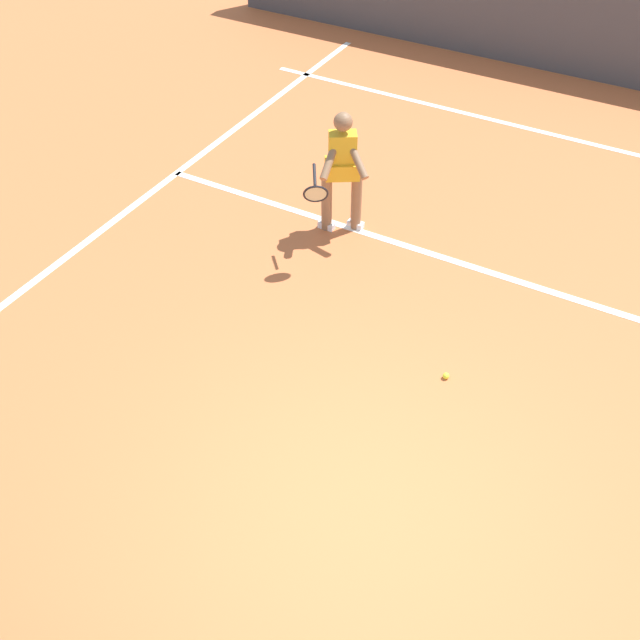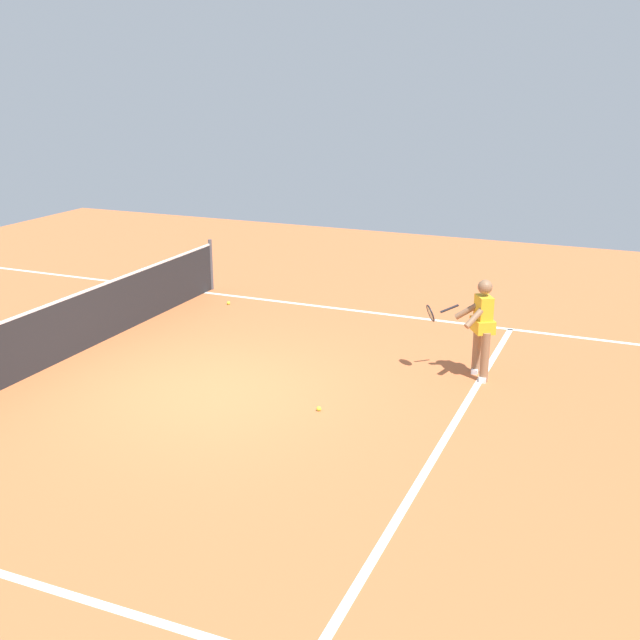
% 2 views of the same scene
% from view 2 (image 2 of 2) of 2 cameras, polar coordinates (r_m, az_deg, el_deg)
% --- Properties ---
extents(ground_plane, '(25.07, 25.07, 0.00)m').
position_cam_2_polar(ground_plane, '(11.69, -7.98, -5.11)').
color(ground_plane, '#C66638').
extents(service_line_marking, '(9.26, 0.10, 0.01)m').
position_cam_2_polar(service_line_marking, '(10.44, 9.46, -8.03)').
color(service_line_marking, white).
rests_on(service_line_marking, ground).
extents(sideline_right_marking, '(0.10, 17.29, 0.01)m').
position_cam_2_polar(sideline_right_marking, '(15.60, 0.66, 0.93)').
color(sideline_right_marking, white).
rests_on(sideline_right_marking, ground).
extents(court_net, '(9.94, 0.08, 1.10)m').
position_cam_2_polar(court_net, '(13.15, -18.94, -0.92)').
color(court_net, '#4C4C51').
rests_on(court_net, ground).
extents(tennis_player, '(0.68, 1.14, 1.55)m').
position_cam_2_polar(tennis_player, '(12.03, 11.67, -0.33)').
color(tennis_player, '#8C6647').
rests_on(tennis_player, ground).
extents(tennis_ball_near, '(0.07, 0.07, 0.07)m').
position_cam_2_polar(tennis_ball_near, '(10.88, -0.08, -6.51)').
color(tennis_ball_near, '#D1E533').
rests_on(tennis_ball_near, ground).
extents(tennis_ball_mid, '(0.07, 0.07, 0.07)m').
position_cam_2_polar(tennis_ball_mid, '(15.90, -6.72, 1.25)').
color(tennis_ball_mid, '#D1E533').
rests_on(tennis_ball_mid, ground).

